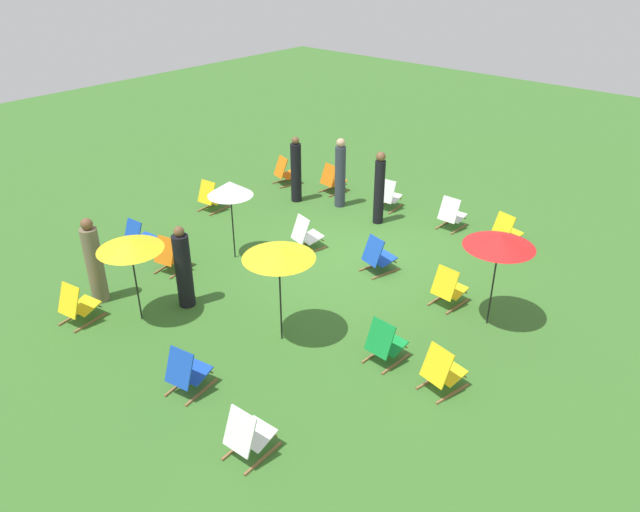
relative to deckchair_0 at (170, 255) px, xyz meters
The scene contains 26 objects.
ground_plane 4.10m from the deckchair_0, 129.93° to the right, with size 40.00×40.00×0.00m, color #386B28.
deckchair_0 is the anchor object (origin of this frame).
deckchair_1 2.37m from the deckchair_0, 97.16° to the left, with size 0.59×0.83×0.83m.
deckchair_2 5.76m from the deckchair_0, 153.95° to the left, with size 0.51×0.78×0.83m.
deckchair_3 7.68m from the deckchair_0, 130.17° to the right, with size 0.64×0.85×0.83m.
deckchair_4 6.85m from the deckchair_0, 120.63° to the right, with size 0.49×0.76×0.83m.
deckchair_5 5.94m from the deckchair_0, 152.16° to the right, with size 0.54×0.80×0.83m.
deckchair_6 4.10m from the deckchair_0, 146.96° to the left, with size 0.60×0.83×0.83m.
deckchair_7 5.76m from the deckchair_0, 87.52° to the right, with size 0.57×0.82×0.83m.
deckchair_8 3.28m from the deckchair_0, 55.40° to the right, with size 0.56×0.81×0.83m.
deckchair_9 1.23m from the deckchair_0, ahead, with size 0.53×0.79×0.83m.
deckchair_10 4.50m from the deckchair_0, 139.43° to the right, with size 0.65×0.85×0.83m.
deckchair_11 5.39m from the deckchair_0, behind, with size 0.52×0.78×0.83m.
deckchair_12 5.59m from the deckchair_0, 72.51° to the right, with size 0.68×0.87×0.83m.
deckchair_13 6.51m from the deckchair_0, behind, with size 0.62×0.84×0.83m.
deckchair_14 6.07m from the deckchair_0, 105.29° to the right, with size 0.56×0.81×0.83m.
deckchair_15 3.09m from the deckchair_0, 119.83° to the right, with size 0.65×0.85×0.83m.
umbrella_0 3.85m from the deckchair_0, behind, with size 1.27×1.27×1.89m.
umbrella_1 6.88m from the deckchair_0, 156.44° to the right, with size 1.28×1.28×1.89m.
umbrella_2 2.28m from the deckchair_0, 125.80° to the left, with size 1.21×1.21×1.76m.
umbrella_3 1.95m from the deckchair_0, 113.68° to the right, with size 0.99×0.99×1.84m.
person_0 1.56m from the deckchair_0, 154.87° to the left, with size 0.43×0.43×1.72m.
person_1 4.71m from the deckchair_0, 82.61° to the right, with size 0.38×0.38×1.80m.
person_2 5.36m from the deckchair_0, 111.14° to the right, with size 0.34×0.34×1.87m.
person_3 1.74m from the deckchair_0, 86.59° to the left, with size 0.46×0.46×1.80m.
person_4 5.21m from the deckchair_0, 95.73° to the right, with size 0.39×0.39×1.87m.
Camera 1 is at (-7.47, 9.76, 6.62)m, focal length 34.26 mm.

